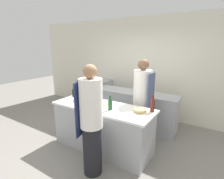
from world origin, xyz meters
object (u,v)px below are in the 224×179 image
bottle_olive_oil (74,93)px  bowl_mixing_large (80,99)px  chef_at_stove (142,102)px  bottle_cooking_oil (97,105)px  bowl_prep_small (140,110)px  oven_range (95,94)px  chef_at_prep_near (91,122)px  bottle_sauce (152,105)px  bottle_wine (94,97)px  cup (84,103)px  bottle_vinegar (110,104)px

bottle_olive_oil → bowl_mixing_large: (0.30, -0.14, -0.06)m
bowl_mixing_large → chef_at_stove: bearing=30.4°
bottle_cooking_oil → bowl_prep_small: bearing=25.4°
oven_range → bowl_mixing_large: 2.00m
chef_at_prep_near → bottle_sauce: chef_at_prep_near is taller
chef_at_prep_near → bowl_mixing_large: size_ratio=6.99×
bottle_wine → chef_at_prep_near: bearing=-54.6°
bottle_sauce → bottle_wine: bearing=-177.1°
oven_range → cup: size_ratio=11.51×
bottle_olive_oil → cup: bottle_olive_oil is taller
oven_range → bottle_cooking_oil: bearing=-50.5°
bottle_cooking_oil → bowl_prep_small: (0.68, 0.33, -0.07)m
bottle_vinegar → bowl_prep_small: bottle_vinegar is taller
bottle_cooking_oil → oven_range: bearing=129.5°
bottle_vinegar → bowl_mixing_large: size_ratio=1.04×
chef_at_stove → bowl_prep_small: size_ratio=8.00×
bowl_prep_small → bottle_wine: bearing=176.2°
bottle_vinegar → bottle_sauce: (0.67, 0.32, 0.02)m
bowl_prep_small → cup: (-1.07, -0.24, 0.01)m
chef_at_stove → cup: chef_at_stove is taller
bowl_mixing_large → bowl_prep_small: bowl_mixing_large is taller
bottle_olive_oil → bottle_vinegar: bottle_vinegar is taller
bottle_olive_oil → bottle_wine: size_ratio=1.00×
bottle_sauce → bowl_prep_small: bearing=-141.2°
chef_at_stove → cup: 1.19m
chef_at_prep_near → bowl_prep_small: size_ratio=8.01×
chef_at_prep_near → chef_at_stove: bearing=-21.1°
bottle_wine → bowl_prep_small: bottle_wine is taller
chef_at_prep_near → bottle_wine: bearing=25.1°
bottle_wine → chef_at_stove: bearing=31.7°
bottle_sauce → chef_at_stove: bearing=130.0°
bottle_vinegar → bowl_prep_small: (0.50, 0.18, -0.08)m
chef_at_prep_near → cup: 0.79m
oven_range → bowl_mixing_large: size_ratio=3.78×
cup → oven_range: bearing=123.3°
chef_at_stove → oven_range: bearing=-114.6°
chef_at_prep_near → bottle_cooking_oil: size_ratio=7.36×
chef_at_prep_near → bottle_sauce: 1.11m
bottle_vinegar → bottle_wine: size_ratio=1.17×
chef_at_prep_near → cup: chef_at_prep_near is taller
oven_range → bottle_cooking_oil: 2.58m
bottle_wine → bottle_cooking_oil: bottle_cooking_oil is taller
chef_at_stove → cup: size_ratio=21.25×
oven_range → bottle_olive_oil: (0.64, -1.55, 0.51)m
bottle_wine → bottle_sauce: bottle_sauce is taller
oven_range → bowl_mixing_large: bearing=-60.8°
chef_at_prep_near → bottle_olive_oil: size_ratio=7.89×
bottle_cooking_oil → bowl_prep_small: 0.76m
chef_at_prep_near → bottle_olive_oil: (-1.18, 0.83, 0.10)m
bottle_cooking_oil → bottle_sauce: bearing=28.4°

